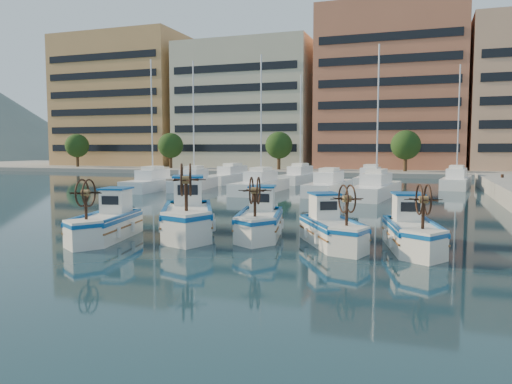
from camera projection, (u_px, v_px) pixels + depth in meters
name	position (u px, v px, depth m)	size (l,w,h in m)	color
ground	(237.00, 246.00, 19.11)	(300.00, 300.00, 0.00)	#1A3843
waterfront	(446.00, 100.00, 76.45)	(180.00, 40.00, 25.60)	gray
yacht_marina	(324.00, 183.00, 45.81)	(38.98, 22.37, 11.50)	white
fishing_boat_a	(107.00, 221.00, 20.59)	(2.42, 4.27, 2.59)	silver
fishing_boat_b	(188.00, 214.00, 21.70)	(3.93, 5.23, 3.15)	silver
fishing_boat_c	(260.00, 219.00, 21.27)	(2.53, 4.35, 2.63)	silver
fishing_boat_d	(331.00, 227.00, 19.29)	(3.22, 4.07, 2.46)	silver
fishing_boat_e	(412.00, 230.00, 18.47)	(2.47, 4.20, 2.54)	silver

